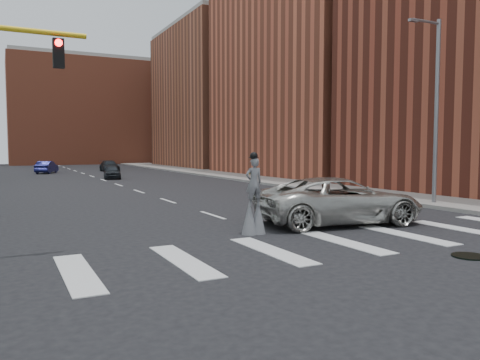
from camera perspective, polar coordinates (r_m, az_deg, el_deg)
ground_plane at (r=13.09m, az=10.97°, el=-8.77°), size 160.00×160.00×0.00m
sidewalk_right at (r=40.64m, az=3.22°, el=0.06°), size 5.00×90.00×0.18m
manhole at (r=13.83m, az=26.20°, el=-8.33°), size 0.90×0.90×0.04m
building_mid at (r=50.80m, az=9.92°, el=14.29°), size 16.00×22.00×24.00m
building_far at (r=71.04m, az=-1.96°, el=9.75°), size 16.00×22.00×20.00m
building_backdrop at (r=89.35m, az=-18.11°, el=7.73°), size 26.00×14.00×18.00m
streetlight at (r=24.79m, az=22.70°, el=8.37°), size 2.05×0.20×9.00m
stilt_performer at (r=15.49m, az=1.69°, el=-2.84°), size 0.84×0.53×2.72m
suv_crossing at (r=17.97m, az=11.99°, el=-2.47°), size 6.71×3.89×1.76m
car_near at (r=44.46m, az=-15.33°, el=0.94°), size 2.03×3.81×1.23m
car_mid at (r=56.16m, az=-22.50°, el=1.45°), size 2.82×4.36×1.36m
car_far at (r=58.28m, az=-15.63°, el=1.66°), size 1.85×4.48×1.29m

